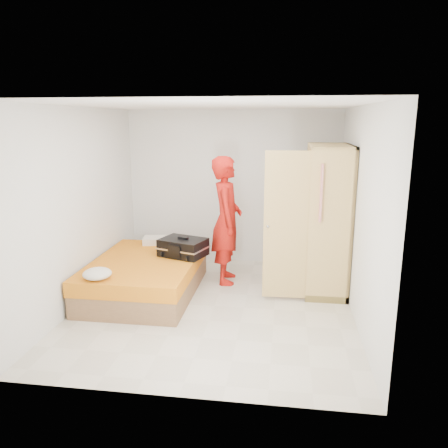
# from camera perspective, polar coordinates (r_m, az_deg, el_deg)

# --- Properties ---
(room) EXTENTS (4.00, 4.02, 2.60)m
(room) POSITION_cam_1_polar(r_m,az_deg,el_deg) (5.55, -1.34, 1.69)
(room) COLOR beige
(room) RESTS_ON ground
(bed) EXTENTS (1.42, 2.02, 0.50)m
(bed) POSITION_cam_1_polar(r_m,az_deg,el_deg) (6.39, -10.22, -6.74)
(bed) COLOR olive
(bed) RESTS_ON ground
(wardrobe) EXTENTS (1.17, 1.20, 2.10)m
(wardrobe) POSITION_cam_1_polar(r_m,az_deg,el_deg) (6.41, 12.86, 0.17)
(wardrobe) COLOR #DAB56A
(wardrobe) RESTS_ON ground
(person) EXTENTS (0.54, 0.75, 1.92)m
(person) POSITION_cam_1_polar(r_m,az_deg,el_deg) (6.56, 0.34, 0.49)
(person) COLOR red
(person) RESTS_ON ground
(suitcase) EXTENTS (0.77, 0.65, 0.28)m
(suitcase) POSITION_cam_1_polar(r_m,az_deg,el_deg) (6.39, -5.37, -3.05)
(suitcase) COLOR black
(suitcase) RESTS_ON bed
(round_cushion) EXTENTS (0.36, 0.36, 0.14)m
(round_cushion) POSITION_cam_1_polar(r_m,az_deg,el_deg) (5.68, -16.23, -6.25)
(round_cushion) COLOR white
(round_cushion) RESTS_ON bed
(pillow) EXTENTS (0.62, 0.39, 0.10)m
(pillow) POSITION_cam_1_polar(r_m,az_deg,el_deg) (7.07, -8.15, -2.13)
(pillow) COLOR white
(pillow) RESTS_ON bed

